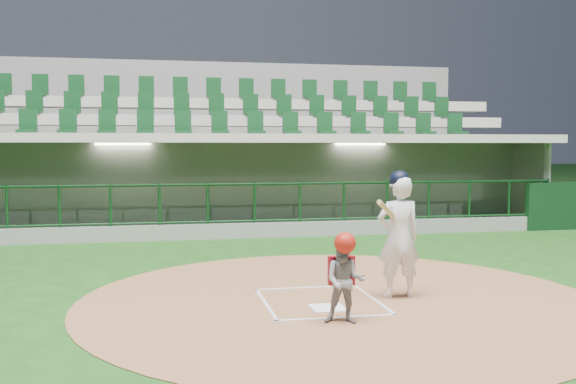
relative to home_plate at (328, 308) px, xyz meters
name	(u,v)px	position (x,y,z in m)	size (l,w,h in m)	color
ground	(315,297)	(0.00, 0.70, -0.02)	(120.00, 120.00, 0.00)	#164212
dirt_circle	(340,299)	(0.30, 0.50, -0.02)	(7.20, 7.20, 0.01)	brown
home_plate	(328,308)	(0.00, 0.00, 0.00)	(0.43, 0.43, 0.02)	white
batter_box_chalk	(320,301)	(0.00, 0.40, 0.00)	(1.55, 1.80, 0.01)	silver
dugout_structure	(250,191)	(0.15, 8.52, 0.94)	(16.40, 3.70, 3.00)	slate
seating_deck	(231,169)	(0.00, 11.61, 1.40)	(17.00, 6.72, 5.15)	gray
batter	(399,234)	(1.13, 0.44, 0.88)	(0.85, 0.85, 1.78)	white
catcher	(345,278)	(0.03, -0.67, 0.54)	(0.59, 0.52, 1.09)	gray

